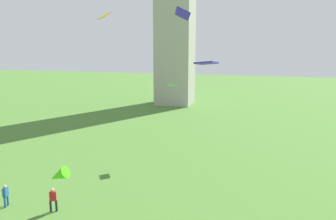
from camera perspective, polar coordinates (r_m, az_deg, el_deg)
person_0 at (r=26.40m, az=-25.82°, el=-12.74°), size 0.30×0.49×1.58m
person_3 at (r=24.49m, az=-18.91°, el=-13.99°), size 0.50×0.43×1.65m
kite_flying_1 at (r=22.63m, az=2.51°, el=15.99°), size 1.33×1.50×0.83m
kite_flying_2 at (r=33.83m, az=-10.75°, el=15.43°), size 1.55×1.46×0.73m
kite_flying_4 at (r=19.67m, az=-18.07°, el=-10.52°), size 1.29×0.82×1.12m
kite_flying_5 at (r=16.90m, az=6.54°, el=7.92°), size 1.10×1.43×0.29m
kite_flying_6 at (r=32.91m, az=0.57°, el=4.25°), size 1.19×1.19×0.38m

